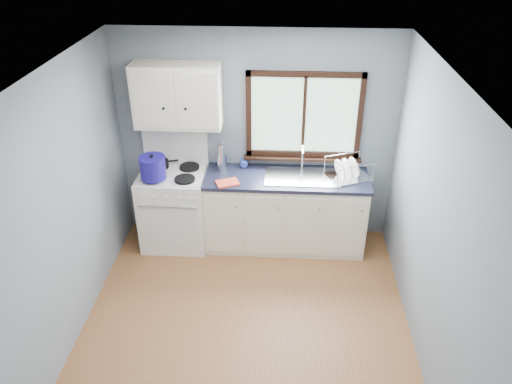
# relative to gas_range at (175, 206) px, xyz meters

# --- Properties ---
(floor) EXTENTS (3.20, 3.60, 0.02)m
(floor) POSITION_rel_gas_range_xyz_m (0.95, -1.47, -0.50)
(floor) COLOR #965F35
(floor) RESTS_ON ground
(ceiling) EXTENTS (3.20, 3.60, 0.02)m
(ceiling) POSITION_rel_gas_range_xyz_m (0.95, -1.47, 2.02)
(ceiling) COLOR white
(ceiling) RESTS_ON wall_back
(wall_back) EXTENTS (3.20, 0.02, 2.50)m
(wall_back) POSITION_rel_gas_range_xyz_m (0.95, 0.34, 0.76)
(wall_back) COLOR slate
(wall_back) RESTS_ON ground
(wall_left) EXTENTS (0.02, 3.60, 2.50)m
(wall_left) POSITION_rel_gas_range_xyz_m (-0.66, -1.47, 0.76)
(wall_left) COLOR slate
(wall_left) RESTS_ON ground
(wall_right) EXTENTS (0.02, 3.60, 2.50)m
(wall_right) POSITION_rel_gas_range_xyz_m (2.56, -1.47, 0.76)
(wall_right) COLOR slate
(wall_right) RESTS_ON ground
(gas_range) EXTENTS (0.76, 0.69, 1.36)m
(gas_range) POSITION_rel_gas_range_xyz_m (0.00, 0.00, 0.00)
(gas_range) COLOR white
(gas_range) RESTS_ON floor
(base_cabinets) EXTENTS (1.85, 0.60, 0.88)m
(base_cabinets) POSITION_rel_gas_range_xyz_m (1.31, 0.02, -0.08)
(base_cabinets) COLOR white
(base_cabinets) RESTS_ON floor
(countertop) EXTENTS (1.89, 0.64, 0.04)m
(countertop) POSITION_rel_gas_range_xyz_m (1.31, 0.02, 0.41)
(countertop) COLOR black
(countertop) RESTS_ON base_cabinets
(sink) EXTENTS (0.84, 0.46, 0.44)m
(sink) POSITION_rel_gas_range_xyz_m (1.49, 0.02, 0.37)
(sink) COLOR silver
(sink) RESTS_ON countertop
(window) EXTENTS (1.36, 0.10, 1.03)m
(window) POSITION_rel_gas_range_xyz_m (1.48, 0.30, 0.98)
(window) COLOR #9EC6A8
(window) RESTS_ON wall_back
(upper_cabinets) EXTENTS (0.95, 0.35, 0.70)m
(upper_cabinets) POSITION_rel_gas_range_xyz_m (0.10, 0.15, 1.31)
(upper_cabinets) COLOR white
(upper_cabinets) RESTS_ON wall_back
(skillet) EXTENTS (0.37, 0.29, 0.05)m
(skillet) POSITION_rel_gas_range_xyz_m (-0.19, 0.16, 0.49)
(skillet) COLOR black
(skillet) RESTS_ON gas_range
(stockpot) EXTENTS (0.32, 0.32, 0.29)m
(stockpot) POSITION_rel_gas_range_xyz_m (-0.16, -0.17, 0.60)
(stockpot) COLOR navy
(stockpot) RESTS_ON gas_range
(utensil_crock) EXTENTS (0.14, 0.14, 0.37)m
(utensil_crock) POSITION_rel_gas_range_xyz_m (0.55, 0.23, 0.50)
(utensil_crock) COLOR silver
(utensil_crock) RESTS_ON countertop
(thermos) EXTENTS (0.10, 0.10, 0.33)m
(thermos) POSITION_rel_gas_range_xyz_m (0.55, 0.13, 0.59)
(thermos) COLOR silver
(thermos) RESTS_ON countertop
(soap_bottle) EXTENTS (0.10, 0.10, 0.23)m
(soap_bottle) POSITION_rel_gas_range_xyz_m (0.82, 0.19, 0.54)
(soap_bottle) COLOR #2944B5
(soap_bottle) RESTS_ON countertop
(dish_towel) EXTENTS (0.29, 0.26, 0.02)m
(dish_towel) POSITION_rel_gas_range_xyz_m (0.66, -0.18, 0.44)
(dish_towel) COLOR #E94D32
(dish_towel) RESTS_ON countertop
(dish_rack) EXTENTS (0.56, 0.50, 0.24)m
(dish_rack) POSITION_rel_gas_range_xyz_m (1.99, 0.04, 0.49)
(dish_rack) COLOR silver
(dish_rack) RESTS_ON countertop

